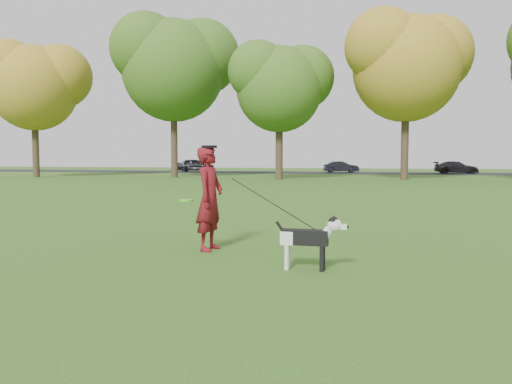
% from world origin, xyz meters
% --- Properties ---
extents(ground, '(120.00, 120.00, 0.00)m').
position_xyz_m(ground, '(0.00, 0.00, 0.00)').
color(ground, '#285116').
rests_on(ground, ground).
extents(road, '(120.00, 7.00, 0.02)m').
position_xyz_m(road, '(0.00, 40.00, 0.01)').
color(road, black).
rests_on(road, ground).
extents(man, '(0.45, 0.63, 1.63)m').
position_xyz_m(man, '(-0.44, 0.49, 0.82)').
color(man, '#5D0D15').
rests_on(man, ground).
extents(dog, '(0.95, 0.19, 0.72)m').
position_xyz_m(dog, '(1.26, -0.53, 0.44)').
color(dog, black).
rests_on(dog, ground).
extents(car_left, '(4.02, 2.21, 1.29)m').
position_xyz_m(car_left, '(-15.15, 40.00, 0.67)').
color(car_left, black).
rests_on(car_left, road).
extents(car_mid, '(3.39, 1.77, 1.06)m').
position_xyz_m(car_mid, '(-0.84, 40.00, 0.55)').
color(car_mid, black).
rests_on(car_mid, road).
extents(car_right, '(3.83, 1.80, 1.08)m').
position_xyz_m(car_right, '(9.21, 40.00, 0.56)').
color(car_right, black).
rests_on(car_right, road).
extents(man_held_items, '(2.29, 1.14, 1.16)m').
position_xyz_m(man_held_items, '(0.66, -0.05, 0.81)').
color(man_held_items, '#51E71D').
rests_on(man_held_items, ground).
extents(tree_row, '(51.74, 8.86, 12.01)m').
position_xyz_m(tree_row, '(-1.43, 26.07, 7.41)').
color(tree_row, '#38281C').
rests_on(tree_row, ground).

